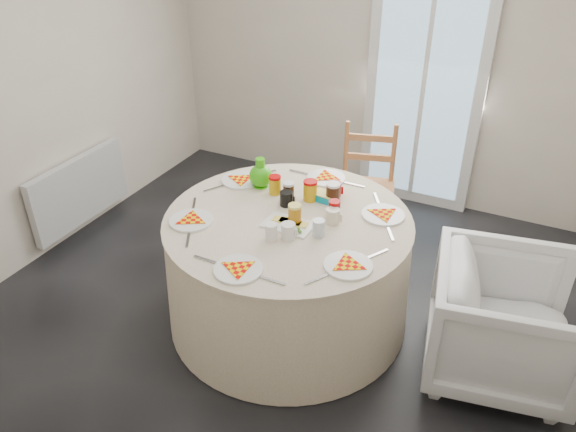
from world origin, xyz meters
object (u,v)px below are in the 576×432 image
at_px(radiator, 80,190).
at_px(wooden_chair, 366,191).
at_px(green_pitcher, 261,174).
at_px(armchair, 504,321).
at_px(table, 288,271).

distance_m(radiator, wooden_chair, 2.35).
height_order(wooden_chair, green_pitcher, green_pitcher).
relative_size(armchair, green_pitcher, 4.11).
height_order(table, armchair, armchair).
relative_size(table, armchair, 1.93).
height_order(radiator, armchair, armchair).
relative_size(table, green_pitcher, 7.91).
bearing_deg(armchair, radiator, 77.84).
distance_m(radiator, armchair, 3.38).
bearing_deg(green_pitcher, table, -31.87).
distance_m(wooden_chair, green_pitcher, 1.03).
bearing_deg(armchair, green_pitcher, 73.31).
distance_m(radiator, table, 2.04).
distance_m(table, armchair, 1.35).
xyz_separation_m(wooden_chair, green_pitcher, (-0.50, -0.80, 0.40)).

